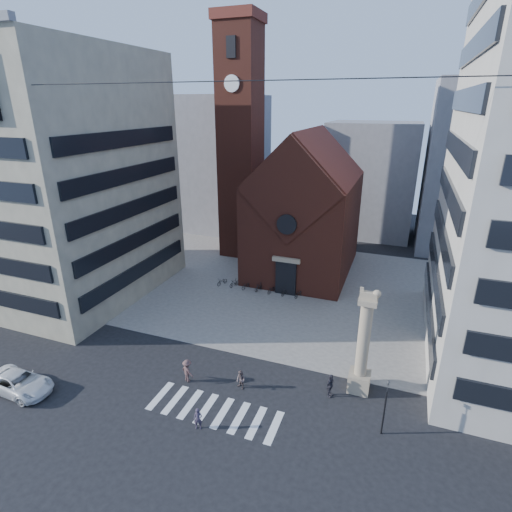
{
  "coord_description": "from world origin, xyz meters",
  "views": [
    {
      "loc": [
        11.37,
        -23.36,
        20.78
      ],
      "look_at": [
        -0.33,
        8.0,
        7.91
      ],
      "focal_mm": 28.0,
      "sensor_mm": 36.0,
      "label": 1
    }
  ],
  "objects_px": {
    "traffic_light": "(385,406)",
    "pedestrian_0": "(198,419)",
    "lion_column": "(362,352)",
    "scooter_0": "(222,281)",
    "white_car": "(19,383)",
    "pedestrian_1": "(241,380)",
    "pedestrian_2": "(330,385)"
  },
  "relations": [
    {
      "from": "pedestrian_1",
      "to": "pedestrian_2",
      "type": "distance_m",
      "value": 6.8
    },
    {
      "from": "pedestrian_1",
      "to": "pedestrian_2",
      "type": "relative_size",
      "value": 0.82
    },
    {
      "from": "lion_column",
      "to": "white_car",
      "type": "bearing_deg",
      "value": -159.12
    },
    {
      "from": "traffic_light",
      "to": "pedestrian_0",
      "type": "relative_size",
      "value": 2.67
    },
    {
      "from": "lion_column",
      "to": "pedestrian_1",
      "type": "distance_m",
      "value": 9.5
    },
    {
      "from": "lion_column",
      "to": "white_car",
      "type": "distance_m",
      "value": 26.25
    },
    {
      "from": "white_car",
      "to": "pedestrian_1",
      "type": "distance_m",
      "value": 16.99
    },
    {
      "from": "lion_column",
      "to": "traffic_light",
      "type": "height_order",
      "value": "lion_column"
    },
    {
      "from": "traffic_light",
      "to": "pedestrian_1",
      "type": "xyz_separation_m",
      "value": [
        -10.58,
        0.94,
        -1.5
      ]
    },
    {
      "from": "pedestrian_1",
      "to": "white_car",
      "type": "bearing_deg",
      "value": -131.64
    },
    {
      "from": "pedestrian_1",
      "to": "scooter_0",
      "type": "relative_size",
      "value": 0.96
    },
    {
      "from": "lion_column",
      "to": "pedestrian_1",
      "type": "bearing_deg",
      "value": -160.37
    },
    {
      "from": "pedestrian_2",
      "to": "scooter_0",
      "type": "bearing_deg",
      "value": 62.91
    },
    {
      "from": "traffic_light",
      "to": "pedestrian_0",
      "type": "distance_m",
      "value": 12.43
    },
    {
      "from": "traffic_light",
      "to": "pedestrian_0",
      "type": "height_order",
      "value": "traffic_light"
    },
    {
      "from": "lion_column",
      "to": "scooter_0",
      "type": "height_order",
      "value": "lion_column"
    },
    {
      "from": "pedestrian_0",
      "to": "scooter_0",
      "type": "height_order",
      "value": "pedestrian_0"
    },
    {
      "from": "traffic_light",
      "to": "scooter_0",
      "type": "bearing_deg",
      "value": 138.59
    },
    {
      "from": "pedestrian_1",
      "to": "scooter_0",
      "type": "bearing_deg",
      "value": 146.13
    },
    {
      "from": "white_car",
      "to": "scooter_0",
      "type": "bearing_deg",
      "value": -13.99
    },
    {
      "from": "pedestrian_0",
      "to": "scooter_0",
      "type": "xyz_separation_m",
      "value": [
        -8.2,
        21.43,
        -0.32
      ]
    },
    {
      "from": "white_car",
      "to": "pedestrian_0",
      "type": "height_order",
      "value": "pedestrian_0"
    },
    {
      "from": "scooter_0",
      "to": "pedestrian_0",
      "type": "bearing_deg",
      "value": -48.63
    },
    {
      "from": "pedestrian_1",
      "to": "traffic_light",
      "type": "bearing_deg",
      "value": 21.75
    },
    {
      "from": "white_car",
      "to": "pedestrian_1",
      "type": "bearing_deg",
      "value": -66.67
    },
    {
      "from": "traffic_light",
      "to": "pedestrian_2",
      "type": "height_order",
      "value": "traffic_light"
    },
    {
      "from": "traffic_light",
      "to": "scooter_0",
      "type": "distance_m",
      "value": 26.63
    },
    {
      "from": "lion_column",
      "to": "pedestrian_2",
      "type": "relative_size",
      "value": 4.49
    },
    {
      "from": "lion_column",
      "to": "pedestrian_0",
      "type": "xyz_separation_m",
      "value": [
        -9.74,
        -7.86,
        -2.65
      ]
    },
    {
      "from": "traffic_light",
      "to": "scooter_0",
      "type": "xyz_separation_m",
      "value": [
        -19.93,
        17.58,
        -1.81
      ]
    },
    {
      "from": "white_car",
      "to": "scooter_0",
      "type": "height_order",
      "value": "white_car"
    },
    {
      "from": "pedestrian_0",
      "to": "scooter_0",
      "type": "relative_size",
      "value": 0.98
    }
  ]
}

